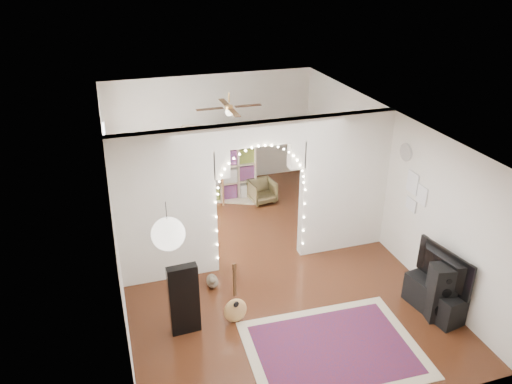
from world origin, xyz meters
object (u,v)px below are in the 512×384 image
object	(u,v)px
dining_chair_left	(175,189)
dining_table	(197,175)
floor_speaker	(441,293)
acoustic_guitar	(235,301)
media_console	(434,298)
dining_chair_right	(262,191)
bookcase	(219,165)

from	to	relation	value
dining_chair_left	dining_table	bearing A→B (deg)	-57.26
floor_speaker	acoustic_guitar	bearing A→B (deg)	174.72
dining_table	media_console	bearing A→B (deg)	-58.52
acoustic_guitar	dining_chair_right	world-z (taller)	acoustic_guitar
bookcase	dining_table	xyz separation A→B (m)	(-0.51, -0.01, -0.18)
dining_table	dining_chair_left	xyz separation A→B (m)	(-0.47, 0.34, -0.42)
dining_table	acoustic_guitar	bearing A→B (deg)	-91.82
bookcase	dining_chair_right	world-z (taller)	bookcase
floor_speaker	media_console	distance (m)	0.27
acoustic_guitar	floor_speaker	bearing A→B (deg)	-38.13
floor_speaker	dining_chair_right	xyz separation A→B (m)	(-1.36, 4.71, -0.22)
dining_table	dining_chair_left	size ratio (longest dim) A/B	2.12
media_console	dining_chair_right	size ratio (longest dim) A/B	1.76
bookcase	dining_chair_right	distance (m)	1.17
bookcase	dining_chair_right	xyz separation A→B (m)	(0.91, -0.41, -0.60)
media_console	dining_table	world-z (taller)	dining_table
floor_speaker	dining_table	world-z (taller)	floor_speaker
bookcase	media_console	bearing A→B (deg)	-41.07
floor_speaker	bookcase	bearing A→B (deg)	124.14
floor_speaker	dining_chair_right	bearing A→B (deg)	116.36
floor_speaker	media_console	bearing A→B (deg)	91.17
bookcase	dining_table	bearing A→B (deg)	-154.46
acoustic_guitar	floor_speaker	distance (m)	3.18
media_console	acoustic_guitar	bearing A→B (deg)	157.88
dining_chair_left	dining_chair_right	bearing A→B (deg)	-42.99
dining_table	dining_chair_right	xyz separation A→B (m)	(1.42, -0.40, -0.42)
acoustic_guitar	dining_chair_left	size ratio (longest dim) A/B	1.59
media_console	dining_chair_right	bearing A→B (deg)	97.55
dining_table	dining_chair_right	size ratio (longest dim) A/B	2.16
bookcase	acoustic_guitar	bearing A→B (deg)	-76.38
acoustic_guitar	bookcase	size ratio (longest dim) A/B	0.53
dining_chair_right	media_console	bearing A→B (deg)	-80.47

